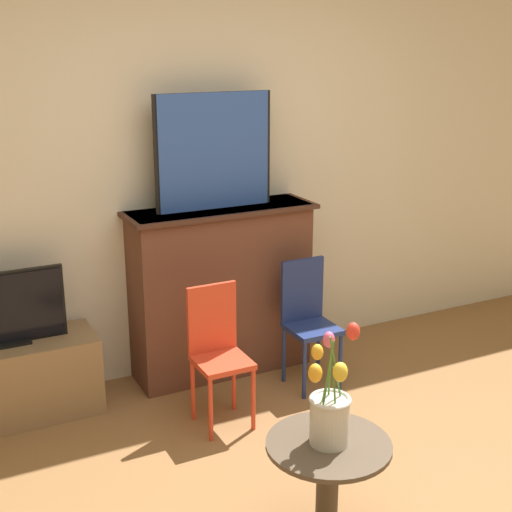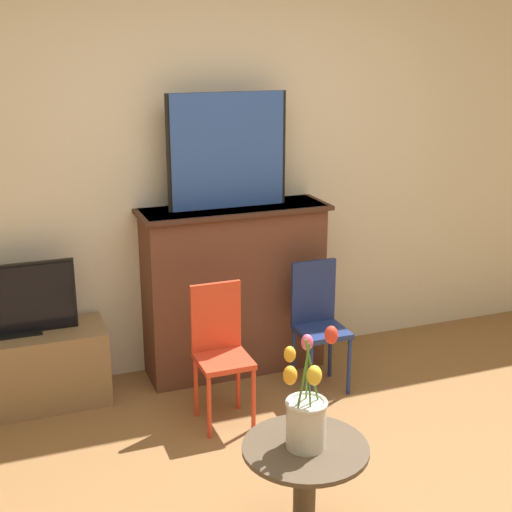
# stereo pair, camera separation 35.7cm
# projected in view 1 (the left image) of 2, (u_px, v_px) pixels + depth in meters

# --- Properties ---
(wall_back) EXTENTS (8.00, 0.06, 2.70)m
(wall_back) POSITION_uv_depth(u_px,v_px,m) (190.00, 156.00, 4.31)
(wall_back) COLOR beige
(wall_back) RESTS_ON ground
(fireplace_mantel) EXTENTS (1.16, 0.38, 1.06)m
(fireplace_mantel) POSITION_uv_depth(u_px,v_px,m) (221.00, 289.00, 4.42)
(fireplace_mantel) COLOR brown
(fireplace_mantel) RESTS_ON ground
(painting) EXTENTS (0.73, 0.03, 0.68)m
(painting) POSITION_uv_depth(u_px,v_px,m) (214.00, 151.00, 4.16)
(painting) COLOR black
(painting) RESTS_ON fireplace_mantel
(tv_stand) EXTENTS (0.95, 0.38, 0.45)m
(tv_stand) POSITION_uv_depth(u_px,v_px,m) (11.00, 382.00, 3.93)
(tv_stand) COLOR olive
(tv_stand) RESTS_ON ground
(tv_monitor) EXTENTS (0.66, 0.12, 0.41)m
(tv_monitor) POSITION_uv_depth(u_px,v_px,m) (3.00, 310.00, 3.81)
(tv_monitor) COLOR black
(tv_monitor) RESTS_ON tv_stand
(chair_red) EXTENTS (0.28, 0.28, 0.77)m
(chair_red) POSITION_uv_depth(u_px,v_px,m) (218.00, 347.00, 3.85)
(chair_red) COLOR red
(chair_red) RESTS_ON ground
(chair_blue) EXTENTS (0.28, 0.28, 0.77)m
(chair_blue) POSITION_uv_depth(u_px,v_px,m) (308.00, 315.00, 4.28)
(chair_blue) COLOR navy
(chair_blue) RESTS_ON ground
(side_table) EXTENTS (0.51, 0.51, 0.48)m
(side_table) POSITION_uv_depth(u_px,v_px,m) (328.00, 478.00, 2.91)
(side_table) COLOR #4C3D2D
(side_table) RESTS_ON ground
(vase_tulips) EXTENTS (0.25, 0.18, 0.50)m
(vase_tulips) POSITION_uv_depth(u_px,v_px,m) (330.00, 409.00, 2.82)
(vase_tulips) COLOR beige
(vase_tulips) RESTS_ON side_table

